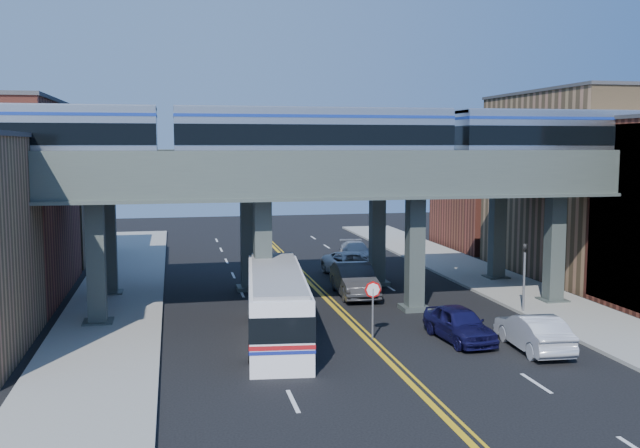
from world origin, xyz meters
The scene contains 17 objects.
ground centered at (0.00, 0.00, 0.00)m, with size 120.00×120.00×0.00m, color black.
sidewalk_west centered at (-11.50, 10.00, 0.08)m, with size 5.00×70.00×0.16m, color gray.
sidewalk_east centered at (11.50, 10.00, 0.08)m, with size 5.00×70.00×0.16m, color gray.
building_west_c centered at (-18.50, 29.00, 4.00)m, with size 8.00×10.00×8.00m, color olive.
building_east_b centered at (18.50, 16.00, 6.00)m, with size 8.00×14.00×12.00m, color olive.
building_east_c centered at (18.50, 29.00, 4.50)m, with size 8.00×10.00×9.00m, color brown.
elevated_viaduct_near centered at (0.00, 8.00, 6.47)m, with size 52.00×3.60×7.40m.
elevated_viaduct_far centered at (0.00, 15.00, 6.47)m, with size 52.00×3.60×7.40m.
transit_train centered at (-1.35, 8.00, 9.09)m, with size 42.83×2.68×3.12m.
stop_sign centered at (0.30, 3.00, 1.76)m, with size 0.76×0.09×2.63m.
traffic_signal centered at (9.20, 6.00, 2.30)m, with size 0.15×0.18×4.10m.
transit_bus centered at (-3.89, 3.99, 1.49)m, with size 3.67×11.50×2.91m.
car_lane_a centered at (3.99, 1.93, 0.77)m, with size 1.82×4.53×1.54m, color #12103D.
car_lane_b centered at (1.80, 12.10, 0.93)m, with size 1.97×5.65×1.86m, color #343437.
car_lane_c centered at (3.11, 17.69, 0.81)m, with size 2.70×5.85×1.62m, color silver.
car_lane_d centered at (5.00, 24.01, 0.71)m, with size 2.00×4.92×1.43m, color #A5A6AA.
car_parked_curb centered at (6.50, -0.04, 0.78)m, with size 1.65×4.74×1.56m, color silver.
Camera 1 is at (-8.34, -27.05, 8.65)m, focal length 40.00 mm.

